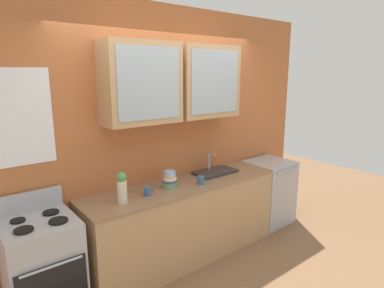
{
  "coord_description": "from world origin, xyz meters",
  "views": [
    {
      "loc": [
        -2.05,
        -2.7,
        2.08
      ],
      "look_at": [
        0.1,
        0.0,
        1.32
      ],
      "focal_mm": 30.41,
      "sensor_mm": 36.0,
      "label": 1
    }
  ],
  "objects_px": {
    "vase": "(122,188)",
    "cup_near_sink": "(201,180)",
    "dishwasher": "(268,192)",
    "stove_range": "(43,269)",
    "bowl_stack": "(170,180)",
    "sink_faucet": "(215,171)",
    "cup_near_bowls": "(147,191)"
  },
  "relations": [
    {
      "from": "dishwasher",
      "to": "vase",
      "type": "bearing_deg",
      "value": -178.4
    },
    {
      "from": "bowl_stack",
      "to": "dishwasher",
      "type": "bearing_deg",
      "value": -0.51
    },
    {
      "from": "sink_faucet",
      "to": "dishwasher",
      "type": "distance_m",
      "value": 1.06
    },
    {
      "from": "stove_range",
      "to": "vase",
      "type": "bearing_deg",
      "value": -5.31
    },
    {
      "from": "stove_range",
      "to": "bowl_stack",
      "type": "distance_m",
      "value": 1.41
    },
    {
      "from": "stove_range",
      "to": "dishwasher",
      "type": "xyz_separation_m",
      "value": [
        2.97,
        -0.0,
        -0.01
      ]
    },
    {
      "from": "dishwasher",
      "to": "bowl_stack",
      "type": "bearing_deg",
      "value": 179.49
    },
    {
      "from": "bowl_stack",
      "to": "dishwasher",
      "type": "relative_size",
      "value": 0.2
    },
    {
      "from": "vase",
      "to": "cup_near_bowls",
      "type": "xyz_separation_m",
      "value": [
        0.28,
        0.02,
        -0.11
      ]
    },
    {
      "from": "sink_faucet",
      "to": "cup_near_sink",
      "type": "bearing_deg",
      "value": -153.67
    },
    {
      "from": "bowl_stack",
      "to": "cup_near_sink",
      "type": "bearing_deg",
      "value": -22.24
    },
    {
      "from": "stove_range",
      "to": "sink_faucet",
      "type": "distance_m",
      "value": 2.07
    },
    {
      "from": "stove_range",
      "to": "vase",
      "type": "height_order",
      "value": "vase"
    },
    {
      "from": "bowl_stack",
      "to": "vase",
      "type": "bearing_deg",
      "value": -172.51
    },
    {
      "from": "cup_near_bowls",
      "to": "cup_near_sink",
      "type": "bearing_deg",
      "value": -6.54
    },
    {
      "from": "stove_range",
      "to": "bowl_stack",
      "type": "bearing_deg",
      "value": 0.45
    },
    {
      "from": "stove_range",
      "to": "sink_faucet",
      "type": "height_order",
      "value": "sink_faucet"
    },
    {
      "from": "cup_near_bowls",
      "to": "vase",
      "type": "bearing_deg",
      "value": -176.19
    },
    {
      "from": "cup_near_bowls",
      "to": "dishwasher",
      "type": "bearing_deg",
      "value": 1.29
    },
    {
      "from": "stove_range",
      "to": "bowl_stack",
      "type": "relative_size",
      "value": 6.03
    },
    {
      "from": "sink_faucet",
      "to": "vase",
      "type": "relative_size",
      "value": 1.76
    },
    {
      "from": "vase",
      "to": "cup_near_sink",
      "type": "distance_m",
      "value": 0.92
    },
    {
      "from": "bowl_stack",
      "to": "stove_range",
      "type": "bearing_deg",
      "value": -179.55
    },
    {
      "from": "stove_range",
      "to": "cup_near_sink",
      "type": "bearing_deg",
      "value": -4.23
    },
    {
      "from": "vase",
      "to": "dishwasher",
      "type": "relative_size",
      "value": 0.34
    },
    {
      "from": "cup_near_sink",
      "to": "vase",
      "type": "bearing_deg",
      "value": 176.63
    },
    {
      "from": "vase",
      "to": "cup_near_sink",
      "type": "relative_size",
      "value": 2.72
    },
    {
      "from": "vase",
      "to": "cup_near_sink",
      "type": "bearing_deg",
      "value": -3.37
    },
    {
      "from": "stove_range",
      "to": "bowl_stack",
      "type": "height_order",
      "value": "stove_range"
    },
    {
      "from": "vase",
      "to": "cup_near_bowls",
      "type": "height_order",
      "value": "vase"
    },
    {
      "from": "sink_faucet",
      "to": "cup_near_bowls",
      "type": "bearing_deg",
      "value": -173.27
    },
    {
      "from": "stove_range",
      "to": "vase",
      "type": "distance_m",
      "value": 0.93
    }
  ]
}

